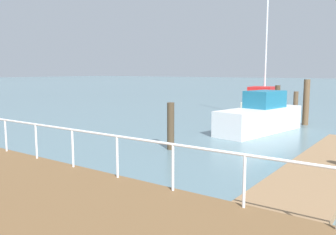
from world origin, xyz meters
TOP-DOWN VIEW (x-y plane):
  - ground_plane at (0.00, 20.00)m, footprint 300.00×300.00m
  - floating_dock at (2.17, 6.31)m, footprint 11.34×2.00m
  - boardwalk_railing at (-3.15, 10.93)m, footprint 0.06×28.68m
  - dock_piling_0 at (11.34, 9.28)m, footprint 0.34×0.34m
  - dock_piling_2 at (11.30, 10.91)m, footprint 0.30×0.30m
  - dock_piling_3 at (10.54, 9.63)m, footprint 0.26×0.26m
  - dock_piling_4 at (1.69, 11.87)m, footprint 0.28×0.28m
  - moored_boat_1 at (12.59, 12.22)m, footprint 4.47×2.16m
  - moored_boat_2 at (7.58, 10.50)m, footprint 5.81×2.60m

SIDE VIEW (x-z plane):
  - ground_plane at x=0.00m, z-range 0.00..0.00m
  - floating_dock at x=2.17m, z-range 0.00..0.18m
  - moored_boat_2 at x=7.58m, z-range -0.25..1.81m
  - moored_boat_1 at x=12.59m, z-range -3.68..5.32m
  - dock_piling_4 at x=1.69m, z-range 0.00..1.84m
  - dock_piling_3 at x=10.54m, z-range 0.00..1.93m
  - dock_piling_2 at x=11.30m, z-range 0.00..2.21m
  - boardwalk_railing at x=-3.15m, z-range 0.70..1.78m
  - dock_piling_0 at x=11.34m, z-range 0.00..2.58m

